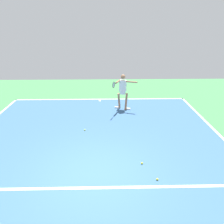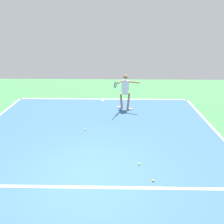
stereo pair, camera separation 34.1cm
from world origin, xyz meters
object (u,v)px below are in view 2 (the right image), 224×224
(tennis_ball_far_corner, at_px, (153,180))
(tennis_ball_near_player, at_px, (139,164))
(tennis_player, at_px, (125,90))
(tennis_ball_centre_court, at_px, (85,129))

(tennis_ball_far_corner, bearing_deg, tennis_ball_near_player, -67.34)
(tennis_player, xyz_separation_m, tennis_ball_near_player, (-0.30, 4.78, -1.01))
(tennis_ball_near_player, bearing_deg, tennis_ball_far_corner, 112.66)
(tennis_ball_far_corner, relative_size, tennis_ball_centre_court, 1.00)
(tennis_ball_near_player, bearing_deg, tennis_ball_centre_court, -49.41)
(tennis_player, relative_size, tennis_ball_near_player, 27.49)
(tennis_ball_near_player, height_order, tennis_ball_centre_court, same)
(tennis_player, bearing_deg, tennis_ball_near_player, 114.54)
(tennis_player, height_order, tennis_ball_centre_court, tennis_player)
(tennis_player, height_order, tennis_ball_far_corner, tennis_player)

